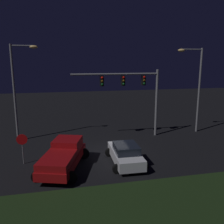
# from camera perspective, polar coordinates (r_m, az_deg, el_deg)

# --- Properties ---
(ground_plane) EXTENTS (80.00, 80.00, 0.00)m
(ground_plane) POSITION_cam_1_polar(r_m,az_deg,el_deg) (20.20, -0.22, -9.20)
(ground_plane) COLOR black
(grass_median) EXTENTS (20.77, 6.65, 0.10)m
(grass_median) POSITION_cam_1_polar(r_m,az_deg,el_deg) (12.66, 9.04, -23.11)
(grass_median) COLOR black
(grass_median) RESTS_ON ground_plane
(pickup_truck) EXTENTS (3.95, 5.75, 1.80)m
(pickup_truck) POSITION_cam_1_polar(r_m,az_deg,el_deg) (17.17, -11.30, -9.79)
(pickup_truck) COLOR maroon
(pickup_truck) RESTS_ON ground_plane
(car_sedan) EXTENTS (2.57, 4.45, 1.51)m
(car_sedan) POSITION_cam_1_polar(r_m,az_deg,el_deg) (17.68, 3.18, -9.81)
(car_sedan) COLOR silver
(car_sedan) RESTS_ON ground_plane
(traffic_signal_gantry) EXTENTS (8.32, 0.56, 6.50)m
(traffic_signal_gantry) POSITION_cam_1_polar(r_m,az_deg,el_deg) (22.95, 4.92, 5.94)
(traffic_signal_gantry) COLOR slate
(traffic_signal_gantry) RESTS_ON ground_plane
(street_lamp_left) EXTENTS (2.37, 0.44, 8.74)m
(street_lamp_left) POSITION_cam_1_polar(r_m,az_deg,el_deg) (23.33, -21.15, 6.59)
(street_lamp_left) COLOR slate
(street_lamp_left) RESTS_ON ground_plane
(street_lamp_right) EXTENTS (2.68, 0.44, 8.53)m
(street_lamp_right) POSITION_cam_1_polar(r_m,az_deg,el_deg) (25.92, 19.01, 7.02)
(street_lamp_right) COLOR slate
(street_lamp_right) RESTS_ON ground_plane
(stop_sign) EXTENTS (0.76, 0.08, 2.23)m
(stop_sign) POSITION_cam_1_polar(r_m,az_deg,el_deg) (18.44, -20.41, -6.92)
(stop_sign) COLOR slate
(stop_sign) RESTS_ON ground_plane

